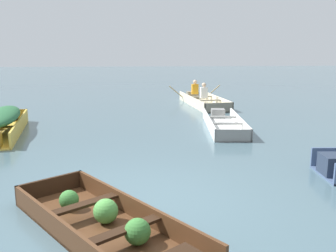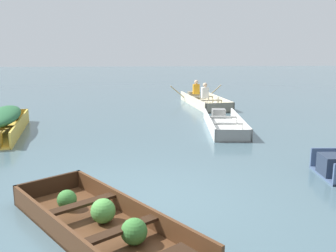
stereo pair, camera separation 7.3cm
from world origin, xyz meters
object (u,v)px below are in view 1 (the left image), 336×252
object	(u,v)px
skiff_yellow_mid_moored	(3,120)
rowboat_cream_with_crew	(202,100)
skiff_white_far_moored	(224,124)
dinghy_dark_varnish_foreground	(109,226)

from	to	relation	value
skiff_yellow_mid_moored	rowboat_cream_with_crew	bearing A→B (deg)	38.47
skiff_white_far_moored	rowboat_cream_with_crew	world-z (taller)	rowboat_cream_with_crew
skiff_yellow_mid_moored	skiff_white_far_moored	xyz separation A→B (m)	(6.28, 0.51, -0.30)
dinghy_dark_varnish_foreground	rowboat_cream_with_crew	world-z (taller)	rowboat_cream_with_crew
dinghy_dark_varnish_foreground	skiff_white_far_moored	xyz separation A→B (m)	(2.91, 6.39, -0.01)
skiff_yellow_mid_moored	skiff_white_far_moored	size ratio (longest dim) A/B	1.07
dinghy_dark_varnish_foreground	skiff_yellow_mid_moored	size ratio (longest dim) A/B	0.90
skiff_yellow_mid_moored	skiff_white_far_moored	bearing A→B (deg)	4.61
skiff_white_far_moored	rowboat_cream_with_crew	size ratio (longest dim) A/B	0.87
dinghy_dark_varnish_foreground	rowboat_cream_with_crew	xyz separation A→B (m)	(2.99, 10.94, 0.05)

